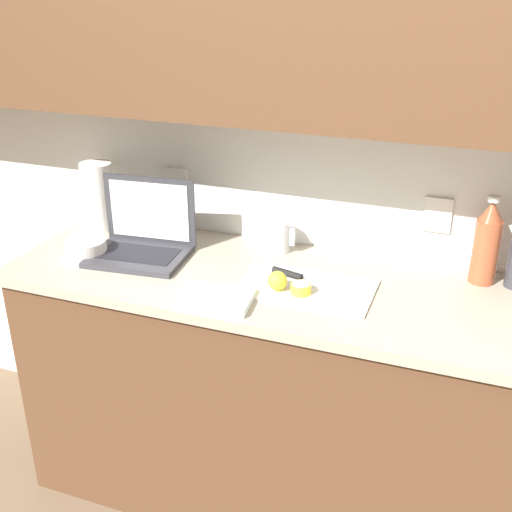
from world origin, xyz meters
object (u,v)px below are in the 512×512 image
(lemon_half_cut, at_px, (301,288))
(measuring_cup, at_px, (279,236))
(knife, at_px, (296,276))
(bowl_white, at_px, (86,248))
(cutting_board, at_px, (305,288))
(paper_towel_roll, at_px, (98,196))
(bottle_oil_tall, at_px, (487,243))
(lemon_whole_beside, at_px, (277,281))
(laptop, at_px, (143,237))

(lemon_half_cut, bearing_deg, measuring_cup, 120.17)
(knife, bearing_deg, bowl_white, -160.47)
(knife, xyz_separation_m, measuring_cup, (-0.13, 0.21, 0.04))
(cutting_board, relative_size, knife, 1.64)
(measuring_cup, xyz_separation_m, paper_towel_roll, (-0.73, -0.03, 0.07))
(knife, bearing_deg, bottle_oil_tall, 34.31)
(bowl_white, bearing_deg, lemon_whole_beside, -1.82)
(measuring_cup, bearing_deg, bowl_white, -156.03)
(laptop, distance_m, lemon_whole_beside, 0.55)
(bottle_oil_tall, relative_size, measuring_cup, 2.58)
(knife, bearing_deg, laptop, -167.86)
(cutting_board, height_order, bowl_white, bowl_white)
(measuring_cup, bearing_deg, bottle_oil_tall, 0.10)
(knife, height_order, bottle_oil_tall, bottle_oil_tall)
(cutting_board, xyz_separation_m, bottle_oil_tall, (0.52, 0.25, 0.13))
(cutting_board, bearing_deg, paper_towel_roll, 166.10)
(bottle_oil_tall, height_order, bowl_white, bottle_oil_tall)
(lemon_half_cut, bearing_deg, knife, 116.29)
(laptop, xyz_separation_m, measuring_cup, (0.44, 0.19, -0.01))
(lemon_whole_beside, xyz_separation_m, paper_towel_roll, (-0.82, 0.27, 0.09))
(lemon_whole_beside, xyz_separation_m, bottle_oil_tall, (0.60, 0.30, 0.10))
(lemon_half_cut, distance_m, measuring_cup, 0.35)
(bowl_white, bearing_deg, laptop, 26.66)
(bottle_oil_tall, height_order, paper_towel_roll, bottle_oil_tall)
(cutting_board, distance_m, bowl_white, 0.80)
(lemon_half_cut, relative_size, lemon_whole_beside, 1.03)
(lemon_half_cut, xyz_separation_m, lemon_whole_beside, (-0.08, -0.00, 0.01))
(knife, xyz_separation_m, bowl_white, (-0.75, -0.07, 0.01))
(measuring_cup, height_order, paper_towel_roll, paper_towel_roll)
(laptop, height_order, lemon_half_cut, laptop)
(knife, xyz_separation_m, lemon_half_cut, (0.05, -0.09, 0.01))
(laptop, height_order, cutting_board, laptop)
(measuring_cup, bearing_deg, lemon_whole_beside, -72.14)
(measuring_cup, xyz_separation_m, bowl_white, (-0.63, -0.28, -0.03))
(lemon_half_cut, xyz_separation_m, bowl_white, (-0.80, 0.02, 0.01))
(laptop, bearing_deg, cutting_board, -11.42)
(laptop, height_order, knife, laptop)
(lemon_whole_beside, relative_size, measuring_cup, 0.54)
(lemon_whole_beside, distance_m, measuring_cup, 0.32)
(cutting_board, bearing_deg, laptop, 174.14)
(bottle_oil_tall, bearing_deg, measuring_cup, -179.90)
(lemon_half_cut, bearing_deg, bottle_oil_tall, 29.83)
(lemon_half_cut, xyz_separation_m, measuring_cup, (-0.17, 0.30, 0.03))
(knife, bearing_deg, cutting_board, -28.77)
(cutting_board, xyz_separation_m, lemon_whole_beside, (-0.08, -0.05, 0.03))
(paper_towel_roll, bearing_deg, bowl_white, -68.17)
(bowl_white, relative_size, paper_towel_roll, 0.55)
(knife, relative_size, bowl_white, 1.83)
(bowl_white, distance_m, paper_towel_roll, 0.29)
(bowl_white, bearing_deg, measuring_cup, 23.97)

